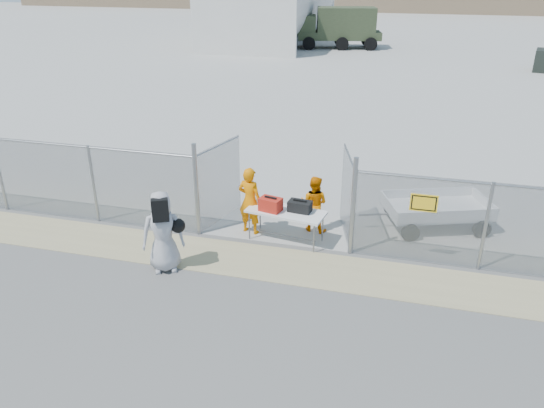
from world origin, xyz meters
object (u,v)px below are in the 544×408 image
(security_worker_right, at_px, (314,204))
(visitor, at_px, (163,232))
(utility_trailer, at_px, (436,212))
(security_worker_left, at_px, (250,201))
(folding_table, at_px, (286,226))

(security_worker_right, bearing_deg, visitor, 52.92)
(utility_trailer, bearing_deg, visitor, -167.77)
(visitor, bearing_deg, security_worker_left, 34.46)
(security_worker_left, height_order, security_worker_right, security_worker_left)
(folding_table, relative_size, visitor, 1.01)
(folding_table, relative_size, utility_trailer, 0.56)
(folding_table, height_order, security_worker_left, security_worker_left)
(security_worker_left, distance_m, visitor, 2.68)
(security_worker_left, relative_size, security_worker_right, 1.19)
(folding_table, bearing_deg, visitor, -129.84)
(folding_table, height_order, security_worker_right, security_worker_right)
(folding_table, bearing_deg, security_worker_left, 177.37)
(security_worker_right, relative_size, visitor, 0.79)
(security_worker_right, distance_m, visitor, 4.12)
(folding_table, bearing_deg, security_worker_right, 61.84)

